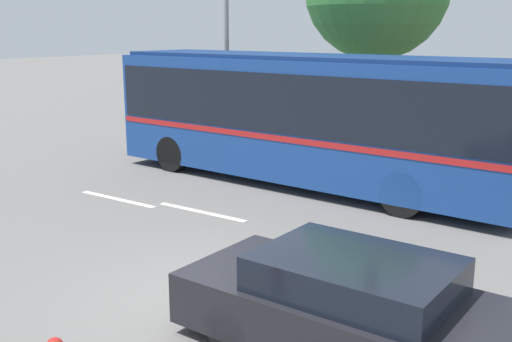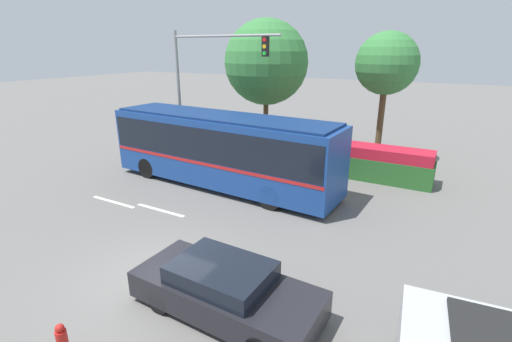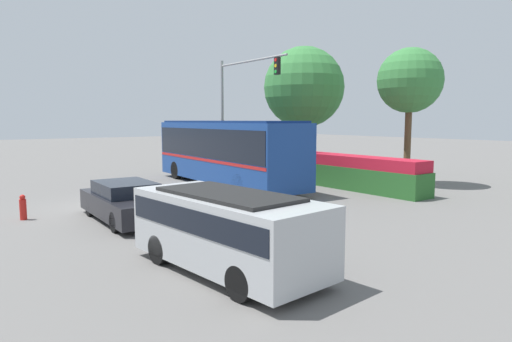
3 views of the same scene
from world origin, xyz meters
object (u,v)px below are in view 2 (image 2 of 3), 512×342
object	(u,v)px
fire_hydrant	(63,342)
traffic_light_pole	(201,76)
city_bus	(221,146)
sedan_foreground	(225,289)
street_tree_left	(266,63)
street_tree_centre	(387,64)

from	to	relation	value
fire_hydrant	traffic_light_pole	bearing A→B (deg)	114.67
city_bus	traffic_light_pole	size ratio (longest dim) A/B	1.61
city_bus	traffic_light_pole	world-z (taller)	traffic_light_pole
sedan_foreground	fire_hydrant	xyz separation A→B (m)	(-2.11, -2.80, -0.21)
city_bus	fire_hydrant	bearing A→B (deg)	108.83
traffic_light_pole	street_tree_left	bearing A→B (deg)	59.81
sedan_foreground	street_tree_centre	bearing A→B (deg)	89.26
city_bus	fire_hydrant	distance (m)	10.37
city_bus	street_tree_centre	bearing A→B (deg)	-123.01
city_bus	street_tree_left	distance (m)	7.17
traffic_light_pole	street_tree_centre	bearing A→B (deg)	29.49
street_tree_centre	fire_hydrant	bearing A→B (deg)	-98.88
city_bus	sedan_foreground	world-z (taller)	city_bus
sedan_foreground	street_tree_centre	xyz separation A→B (m)	(0.61, 14.61, 4.67)
city_bus	sedan_foreground	size ratio (longest dim) A/B	2.41
street_tree_left	city_bus	bearing A→B (deg)	-81.17
city_bus	street_tree_left	bearing A→B (deg)	-78.05
city_bus	fire_hydrant	world-z (taller)	city_bus
traffic_light_pole	fire_hydrant	world-z (taller)	traffic_light_pole
traffic_light_pole	street_tree_left	distance (m)	4.11
sedan_foreground	street_tree_centre	size ratio (longest dim) A/B	0.67
city_bus	sedan_foreground	xyz separation A→B (m)	(4.89, -7.08, -1.26)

